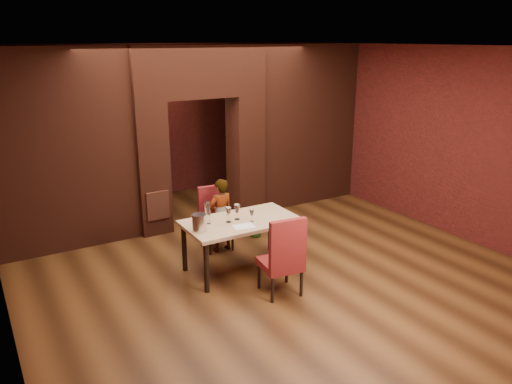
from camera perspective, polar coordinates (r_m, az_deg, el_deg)
floor at (r=7.86m, az=0.05°, el=-7.68°), size 8.00×8.00×0.00m
ceiling at (r=7.13m, az=0.05°, el=16.33°), size 7.00×8.00×0.04m
wall_back at (r=10.89m, az=-10.92°, el=7.91°), size 7.00×0.04×3.20m
wall_front at (r=4.56m, az=27.00°, el=-6.86°), size 7.00×0.04×3.20m
wall_right at (r=9.57m, az=18.44°, el=6.06°), size 0.04×8.00×3.20m
pillar_left at (r=8.83m, az=-12.01°, el=2.68°), size 0.55×0.55×2.30m
pillar_right at (r=9.58m, az=-1.22°, el=4.21°), size 0.55×0.55×2.30m
lintel at (r=8.92m, az=-6.75°, el=13.52°), size 2.45×0.55×0.90m
wing_wall_left at (r=8.40m, az=-21.34°, el=4.29°), size 2.28×0.35×3.20m
wing_wall_right at (r=10.25m, az=5.70°, el=7.56°), size 2.28×0.35×3.20m
vent_panel at (r=8.73m, az=-11.12°, el=-1.54°), size 0.40×0.03×0.50m
rear_door at (r=10.81m, az=-12.64°, el=4.76°), size 0.90×0.08×2.10m
rear_door_frame at (r=10.78m, az=-12.57°, el=4.72°), size 1.02×0.04×2.22m
dining_table at (r=7.40m, az=-1.70°, el=-6.05°), size 1.66×0.94×0.78m
chair_far at (r=8.09m, az=-4.54°, el=-3.10°), size 0.50×0.50×1.02m
chair_near at (r=6.69m, az=2.78°, el=-7.11°), size 0.57×0.57×1.12m
person_seated at (r=7.98m, az=-4.06°, el=-2.67°), size 0.47×0.33×1.20m
wine_glass_a at (r=7.15m, az=-3.16°, el=-2.62°), size 0.09×0.09×0.22m
wine_glass_b at (r=7.25m, az=-2.18°, el=-2.30°), size 0.09×0.09×0.23m
wine_glass_c at (r=7.18m, az=-0.49°, el=-2.68°), size 0.07×0.07×0.18m
tasting_sheet at (r=7.02m, az=-1.43°, el=-3.94°), size 0.33×0.26×0.00m
wine_bucket at (r=6.86m, az=-6.47°, el=-3.51°), size 0.20×0.20×0.24m
water_bottle at (r=7.11m, az=-5.54°, el=-2.33°), size 0.08×0.08×0.33m
potted_plant at (r=8.66m, az=0.02°, el=-3.84°), size 0.40×0.36×0.39m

